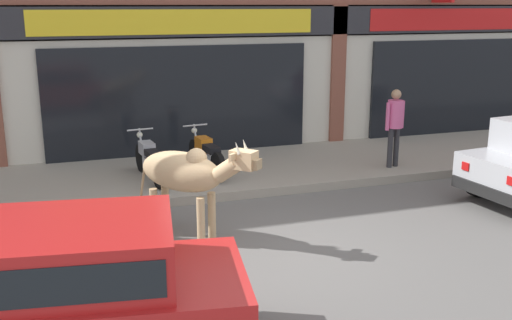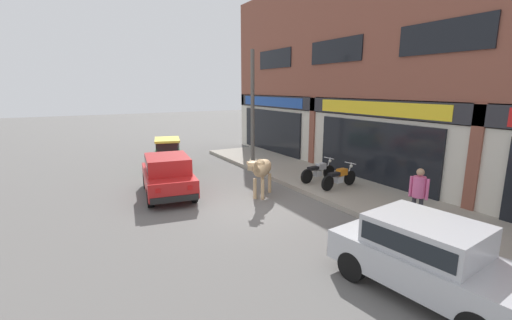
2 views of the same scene
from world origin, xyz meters
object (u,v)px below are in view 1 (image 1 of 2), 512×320
object	(u,v)px
cow	(187,173)
pedestrian	(395,120)
car_1	(66,288)
motorcycle_0	(149,160)
motorcycle_1	(206,154)

from	to	relation	value
cow	pedestrian	size ratio (longest dim) A/B	1.09
car_1	motorcycle_0	xyz separation A→B (m)	(1.61, 5.60, -0.26)
motorcycle_0	motorcycle_1	world-z (taller)	same
cow	motorcycle_0	distance (m)	2.76
cow	motorcycle_1	size ratio (longest dim) A/B	0.96
motorcycle_1	car_1	bearing A→B (deg)	-115.83
motorcycle_1	pedestrian	size ratio (longest dim) A/B	1.13
cow	car_1	size ratio (longest dim) A/B	0.46
car_1	motorcycle_1	distance (m)	6.30
motorcycle_0	motorcycle_1	xyz separation A→B (m)	(1.13, 0.07, 0.00)
car_1	pedestrian	bearing A→B (deg)	37.20
cow	motorcycle_0	xyz separation A→B (m)	(-0.17, 2.72, -0.45)
pedestrian	motorcycle_0	bearing A→B (deg)	172.29
motorcycle_1	pedestrian	xyz separation A→B (m)	(3.76, -0.73, 0.60)
cow	car_1	bearing A→B (deg)	-121.68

